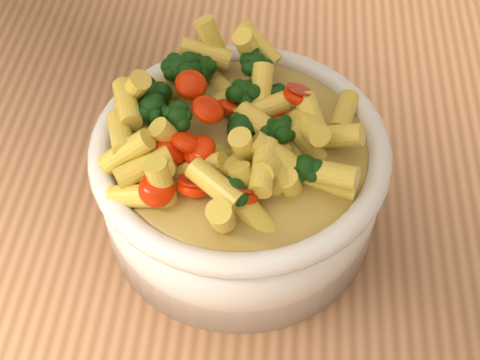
{
  "coord_description": "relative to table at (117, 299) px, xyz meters",
  "views": [
    {
      "loc": [
        0.14,
        -0.3,
        1.35
      ],
      "look_at": [
        0.11,
        0.03,
        0.95
      ],
      "focal_mm": 50.0,
      "sensor_mm": 36.0,
      "label": 1
    }
  ],
  "objects": [
    {
      "name": "table",
      "position": [
        0.0,
        0.0,
        0.0
      ],
      "size": [
        1.2,
        0.8,
        0.9
      ],
      "color": "#B4774D",
      "rests_on": "ground"
    },
    {
      "name": "pasta_salad",
      "position": [
        0.11,
        0.03,
        0.21
      ],
      "size": [
        0.18,
        0.18,
        0.04
      ],
      "color": "#FFE050",
      "rests_on": "serving_bowl"
    },
    {
      "name": "serving_bowl",
      "position": [
        0.11,
        0.03,
        0.15
      ],
      "size": [
        0.22,
        0.22,
        0.1
      ],
      "color": "white",
      "rests_on": "table"
    }
  ]
}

